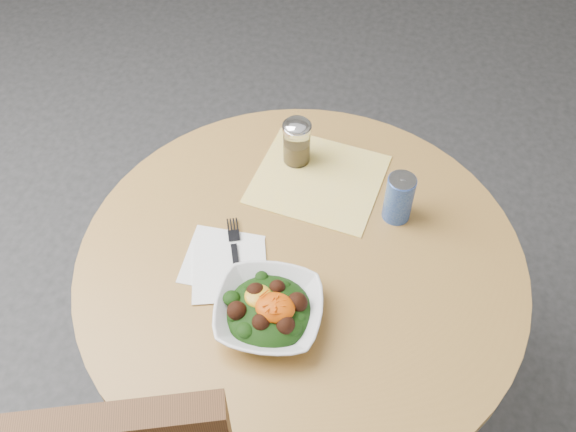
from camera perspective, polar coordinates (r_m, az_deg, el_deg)
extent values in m
plane|color=#2B2B2E|center=(1.94, 0.79, -16.77)|extent=(6.00, 6.00, 0.00)
cylinder|color=black|center=(1.93, 0.80, -16.60)|extent=(0.52, 0.52, 0.03)
cylinder|color=black|center=(1.62, 0.93, -11.97)|extent=(0.10, 0.10, 0.71)
cylinder|color=gold|center=(1.30, 1.14, -4.38)|extent=(0.90, 0.90, 0.04)
cube|color=yellow|center=(1.42, 2.69, 3.30)|extent=(0.30, 0.28, 0.00)
cube|color=white|center=(1.29, -5.91, -3.81)|extent=(0.15, 0.15, 0.00)
cube|color=white|center=(1.27, -5.22, -4.88)|extent=(0.18, 0.18, 0.00)
imported|color=silver|center=(1.19, -1.72, -8.50)|extent=(0.22, 0.22, 0.05)
ellipsoid|color=black|center=(1.19, -1.72, -8.54)|extent=(0.16, 0.16, 0.06)
ellipsoid|color=#CB9014|center=(1.18, -2.66, -7.11)|extent=(0.05, 0.05, 0.02)
ellipsoid|color=#D04F04|center=(1.16, -1.15, -8.13)|extent=(0.07, 0.06, 0.03)
cube|color=black|center=(1.27, -4.59, -4.62)|extent=(0.06, 0.11, 0.00)
cube|color=black|center=(1.32, -4.89, -1.29)|extent=(0.05, 0.07, 0.00)
cylinder|color=silver|center=(1.43, 0.78, 6.38)|extent=(0.06, 0.06, 0.09)
cylinder|color=#9B7E48|center=(1.44, 0.77, 5.81)|extent=(0.05, 0.05, 0.05)
cylinder|color=silver|center=(1.39, 0.80, 7.87)|extent=(0.06, 0.06, 0.01)
ellipsoid|color=silver|center=(1.39, 0.80, 8.04)|extent=(0.06, 0.06, 0.03)
cylinder|color=#0D2E97|center=(1.33, 9.83, 1.57)|extent=(0.06, 0.06, 0.11)
cylinder|color=#B4B5BC|center=(1.29, 10.16, 3.19)|extent=(0.06, 0.06, 0.00)
cube|color=#B4B5BC|center=(1.29, 10.16, 3.49)|extent=(0.01, 0.02, 0.00)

